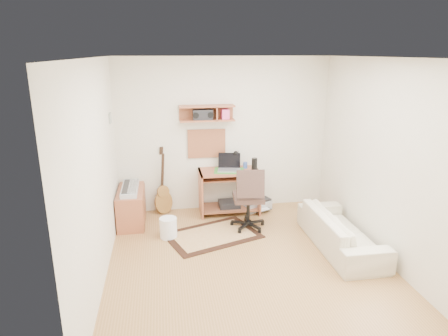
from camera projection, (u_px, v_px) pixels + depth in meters
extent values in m
cube|color=#A77945|center=(248.00, 263.00, 5.19)|extent=(3.60, 4.00, 0.01)
cube|color=white|center=(252.00, 57.00, 4.45)|extent=(3.60, 4.00, 0.01)
cube|color=silver|center=(224.00, 135.00, 6.72)|extent=(3.60, 0.01, 2.60)
cube|color=silver|center=(97.00, 175.00, 4.55)|extent=(0.01, 4.00, 2.60)
cube|color=silver|center=(386.00, 162.00, 5.09)|extent=(0.01, 4.00, 2.60)
cube|color=#A4593A|center=(207.00, 113.00, 6.44)|extent=(0.90, 0.25, 0.26)
cube|color=#A58D52|center=(207.00, 143.00, 6.69)|extent=(0.64, 0.03, 0.49)
cube|color=#4C8CBF|center=(110.00, 118.00, 5.85)|extent=(0.02, 0.20, 0.15)
cylinder|color=black|center=(254.00, 164.00, 6.60)|extent=(0.09, 0.09, 0.21)
cylinder|color=#3856A9|center=(245.00, 165.00, 6.74)|extent=(0.07, 0.07, 0.10)
cube|color=black|center=(203.00, 115.00, 6.43)|extent=(0.32, 0.15, 0.17)
cube|color=beige|center=(213.00, 235.00, 5.95)|extent=(1.55, 1.29, 0.02)
cube|color=#A4593A|center=(131.00, 207.00, 6.34)|extent=(0.40, 0.90, 0.55)
cube|color=#B2B5BA|center=(130.00, 188.00, 6.25)|extent=(0.25, 0.79, 0.07)
cylinder|color=white|center=(168.00, 228.00, 5.86)|extent=(0.28, 0.28, 0.31)
cube|color=#A5A8AA|center=(255.00, 204.00, 6.96)|extent=(0.59, 0.53, 0.18)
imported|color=beige|center=(341.00, 225.00, 5.52)|extent=(0.50, 1.72, 0.67)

